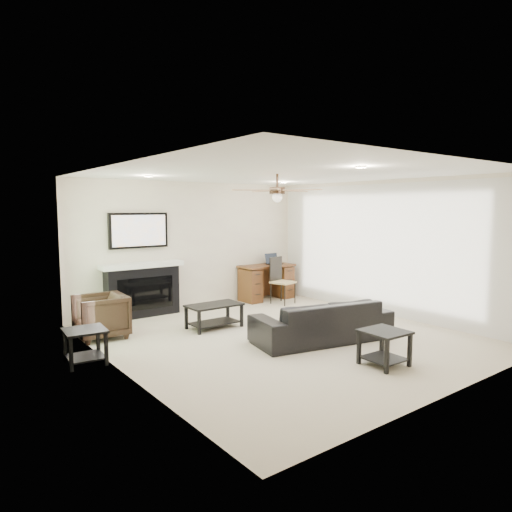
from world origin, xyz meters
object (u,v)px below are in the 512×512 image
object	(u,v)px
sofa	(322,321)
fireplace_unit	(142,265)
coffee_table	(214,316)
armchair	(101,316)
desk	(267,282)

from	to	relation	value
sofa	fireplace_unit	distance (m)	3.49
coffee_table	fireplace_unit	world-z (taller)	fireplace_unit
sofa	coffee_table	xyz separation A→B (m)	(-0.90, 1.60, -0.11)
armchair	desk	size ratio (longest dim) A/B	0.61
sofa	coffee_table	bearing A→B (deg)	-48.62
armchair	desk	bearing A→B (deg)	105.15
fireplace_unit	desk	size ratio (longest dim) A/B	1.57
desk	fireplace_unit	bearing A→B (deg)	177.24
armchair	desk	world-z (taller)	desk
armchair	sofa	bearing A→B (deg)	54.03
sofa	coffee_table	world-z (taller)	sofa
armchair	coffee_table	size ratio (longest dim) A/B	0.83
coffee_table	fireplace_unit	size ratio (longest dim) A/B	0.47
coffee_table	desk	xyz separation A→B (m)	(2.18, 1.34, 0.18)
armchair	coffee_table	distance (m)	1.79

